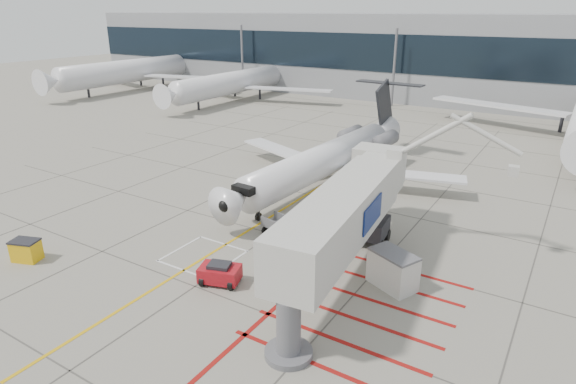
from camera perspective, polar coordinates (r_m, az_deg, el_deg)
The scene contains 13 objects.
ground_plane at distance 30.84m, azimuth -5.94°, elevation -7.73°, with size 260.00×260.00×0.00m, color gray.
regional_jet at distance 39.90m, azimuth 2.64°, elevation 5.13°, with size 23.63×29.79×7.81m, color white, non-canonical shape.
jet_bridge at distance 26.13m, azimuth 6.24°, elevation -3.93°, with size 8.99×18.98×7.59m, color beige, non-canonical shape.
pushback_tug at distance 28.01m, azimuth -8.09°, elevation -9.44°, with size 2.27×1.42×1.32m, color #AD101A, non-canonical shape.
spill_bin at distance 34.19m, azimuth -28.62°, elevation -6.07°, with size 1.60×1.06×1.38m, color #E8B00C, non-canonical shape.
baggage_cart at distance 33.29m, azimuth -1.14°, elevation -4.05°, with size 2.17×1.37×1.37m, color #505155, non-canonical shape.
ground_power_unit at distance 27.87m, azimuth 12.32°, elevation -8.99°, with size 2.65×1.55×2.10m, color silver, non-canonical shape.
cone_nose at distance 36.67m, azimuth -8.25°, elevation -2.57°, with size 0.37×0.37×0.51m, color #F54F0C.
cone_side at distance 33.27m, azimuth 2.30°, elevation -4.97°, with size 0.32×0.32×0.44m, color #F05A0C.
terminal_building at distance 91.79m, azimuth 28.27°, elevation 13.65°, with size 180.00×28.00×14.00m, color gray.
terminal_glass_band at distance 77.76m, azimuth 27.46°, elevation 13.65°, with size 180.00×0.10×6.00m, color black.
bg_aircraft_a at distance 101.42m, azimuth -17.05°, elevation 15.28°, with size 38.43×42.70×12.81m, color silver, non-canonical shape.
bg_aircraft_b at distance 85.10m, azimuth -5.71°, elevation 14.52°, with size 32.91×36.56×10.97m, color silver, non-canonical shape.
Camera 1 is at (16.89, -21.21, 14.68)m, focal length 30.00 mm.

